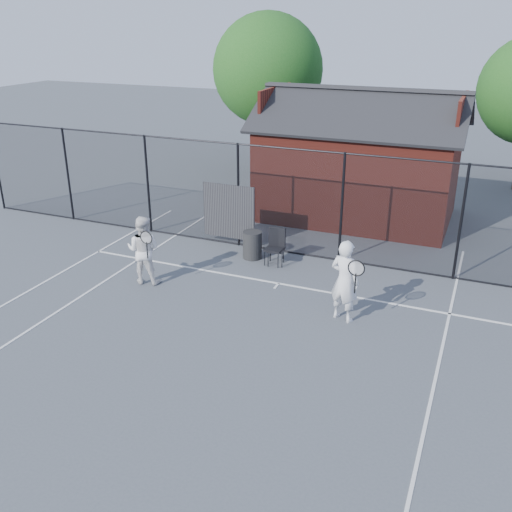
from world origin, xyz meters
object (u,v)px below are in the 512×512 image
at_px(clubhouse, 359,169).
at_px(chair_left, 274,247).
at_px(player_back, 143,250).
at_px(waste_bin, 252,245).
at_px(player_front, 345,281).
at_px(chair_right, 276,248).

height_order(clubhouse, chair_left, clubhouse).
bearing_deg(clubhouse, player_back, -116.87).
height_order(player_back, chair_left, player_back).
bearing_deg(waste_bin, chair_left, -13.89).
distance_m(player_back, waste_bin, 3.13).
bearing_deg(chair_left, waste_bin, 168.02).
xyz_separation_m(player_front, waste_bin, (-3.20, 2.43, -0.55)).
bearing_deg(waste_bin, chair_right, -13.00).
xyz_separation_m(player_back, chair_left, (2.59, 2.28, -0.38)).
bearing_deg(player_front, player_back, -179.67).
bearing_deg(clubhouse, waste_bin, -110.48).
distance_m(clubhouse, waste_bin, 5.19).
xyz_separation_m(clubhouse, chair_right, (-1.00, -4.90, -1.14)).
relative_size(chair_left, chair_right, 1.04).
height_order(chair_left, chair_right, chair_left).
bearing_deg(chair_left, player_back, -136.67).
distance_m(clubhouse, player_front, 7.33).
distance_m(player_front, waste_bin, 4.05).
bearing_deg(player_back, player_front, 0.33).
bearing_deg(clubhouse, player_front, -78.66).
bearing_deg(chair_left, player_front, -40.30).
relative_size(clubhouse, player_front, 3.50).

